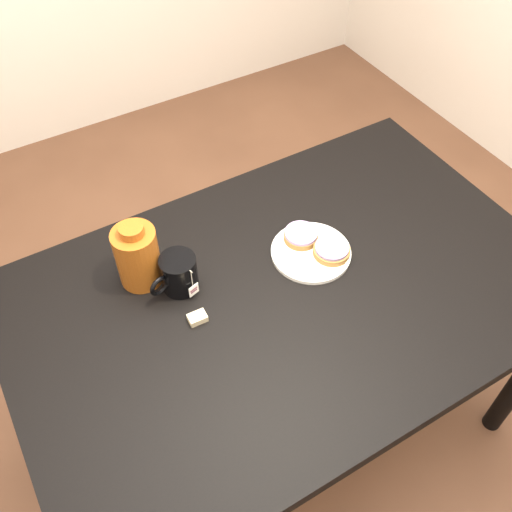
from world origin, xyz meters
name	(u,v)px	position (x,y,z in m)	size (l,w,h in m)	color
ground_plane	(279,419)	(0.00, 0.00, 0.00)	(4.00, 4.00, 0.00)	brown
table	(286,309)	(0.00, 0.00, 0.67)	(1.40, 0.90, 0.75)	black
plate	(311,252)	(0.12, 0.07, 0.76)	(0.22, 0.22, 0.02)	white
bagel_back	(301,236)	(0.12, 0.12, 0.77)	(0.10, 0.10, 0.03)	brown
bagel_front	(332,250)	(0.16, 0.04, 0.77)	(0.14, 0.14, 0.03)	brown
mug	(178,273)	(-0.23, 0.15, 0.80)	(0.15, 0.11, 0.10)	black
teabag_pouch	(197,318)	(-0.24, 0.03, 0.76)	(0.04, 0.03, 0.02)	#C6B793
bagel_package	(137,256)	(-0.30, 0.23, 0.84)	(0.12, 0.12, 0.19)	#692E0D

